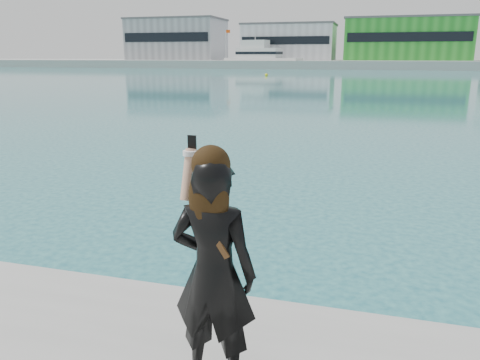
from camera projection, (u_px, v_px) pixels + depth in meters
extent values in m
cube|color=#9E9E99|center=(372.00, 64.00, 124.69)|extent=(320.00, 40.00, 2.00)
cube|color=gray|center=(177.00, 40.00, 135.58)|extent=(26.00, 16.00, 11.00)
cube|color=black|center=(165.00, 37.00, 127.91)|extent=(24.70, 0.20, 2.42)
cube|color=#59595B|center=(176.00, 19.00, 134.10)|extent=(26.52, 16.32, 0.50)
cube|color=silver|center=(290.00, 43.00, 127.18)|extent=(24.00, 15.00, 9.00)
cube|color=black|center=(285.00, 40.00, 120.00)|extent=(22.80, 0.20, 1.98)
cube|color=#59595B|center=(290.00, 25.00, 125.96)|extent=(24.48, 15.30, 0.50)
cube|color=#249327|center=(406.00, 40.00, 119.18)|extent=(30.00, 16.00, 10.00)
cube|color=black|center=(408.00, 37.00, 111.52)|extent=(28.50, 0.20, 2.20)
cube|color=#59595B|center=(408.00, 18.00, 117.83)|extent=(30.60, 16.32, 0.50)
cylinder|color=silver|center=(226.00, 45.00, 125.00)|extent=(0.16, 0.16, 8.00)
cube|color=#E0490D|center=(228.00, 31.00, 123.97)|extent=(1.20, 0.04, 0.80)
cylinder|color=silver|center=(470.00, 43.00, 109.26)|extent=(0.16, 0.16, 8.00)
cube|color=#E0490D|center=(475.00, 28.00, 108.23)|extent=(1.20, 0.04, 0.80)
cube|color=silver|center=(263.00, 63.00, 118.79)|extent=(20.30, 8.95, 2.62)
cube|color=silver|center=(259.00, 53.00, 118.61)|extent=(11.56, 6.50, 2.40)
cube|color=silver|center=(255.00, 44.00, 118.51)|extent=(7.11, 4.84, 1.96)
cube|color=black|center=(259.00, 53.00, 118.61)|extent=(11.79, 6.65, 0.65)
cylinder|color=silver|center=(255.00, 36.00, 117.98)|extent=(0.17, 0.17, 2.18)
sphere|color=#FFEF0D|center=(266.00, 76.00, 75.70)|extent=(0.50, 0.50, 0.50)
imported|color=black|center=(214.00, 274.00, 3.37)|extent=(0.65, 0.44, 1.74)
sphere|color=black|center=(211.00, 165.00, 3.14)|extent=(0.27, 0.27, 0.27)
ellipsoid|color=black|center=(209.00, 198.00, 3.15)|extent=(0.29, 0.15, 0.47)
cylinder|color=tan|center=(188.00, 175.00, 3.34)|extent=(0.09, 0.21, 0.38)
cylinder|color=white|center=(190.00, 153.00, 3.34)|extent=(0.10, 0.10, 0.03)
cube|color=black|center=(192.00, 144.00, 3.36)|extent=(0.06, 0.02, 0.13)
cube|color=#4C2D14|center=(213.00, 233.00, 3.19)|extent=(0.24, 0.02, 0.36)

